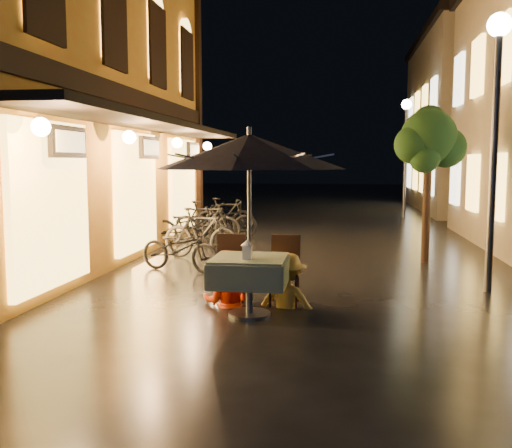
% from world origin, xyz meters
% --- Properties ---
extents(ground, '(90.00, 90.00, 0.00)m').
position_xyz_m(ground, '(0.00, 0.00, 0.00)').
color(ground, black).
rests_on(ground, ground).
extents(west_building, '(5.90, 11.40, 7.40)m').
position_xyz_m(west_building, '(-5.72, 4.00, 3.71)').
color(west_building, orange).
rests_on(west_building, ground).
extents(east_building_far, '(7.30, 10.30, 7.30)m').
position_xyz_m(east_building_far, '(7.49, 18.00, 3.66)').
color(east_building_far, '#B5A891').
rests_on(east_building_far, ground).
extents(street_tree, '(1.43, 1.20, 3.15)m').
position_xyz_m(street_tree, '(2.41, 4.51, 2.42)').
color(street_tree, black).
rests_on(street_tree, ground).
extents(streetlamp_near, '(0.36, 0.36, 4.23)m').
position_xyz_m(streetlamp_near, '(3.00, 2.00, 2.92)').
color(streetlamp_near, '#59595E').
rests_on(streetlamp_near, ground).
extents(streetlamp_far, '(0.36, 0.36, 4.23)m').
position_xyz_m(streetlamp_far, '(3.00, 14.00, 2.92)').
color(streetlamp_far, '#59595E').
rests_on(streetlamp_far, ground).
extents(cafe_table, '(0.99, 0.99, 0.78)m').
position_xyz_m(cafe_table, '(-0.47, 0.08, 0.59)').
color(cafe_table, '#59595E').
rests_on(cafe_table, ground).
extents(patio_umbrella, '(2.47, 2.47, 2.46)m').
position_xyz_m(patio_umbrella, '(-0.47, 0.08, 2.15)').
color(patio_umbrella, '#59595E').
rests_on(patio_umbrella, ground).
extents(cafe_chair_left, '(0.42, 0.42, 0.97)m').
position_xyz_m(cafe_chair_left, '(-0.87, 0.82, 0.54)').
color(cafe_chair_left, black).
rests_on(cafe_chair_left, ground).
extents(cafe_chair_right, '(0.42, 0.42, 0.97)m').
position_xyz_m(cafe_chair_right, '(-0.07, 0.82, 0.54)').
color(cafe_chair_right, black).
rests_on(cafe_chair_right, ground).
extents(table_lantern, '(0.16, 0.16, 0.25)m').
position_xyz_m(table_lantern, '(-0.47, -0.09, 0.92)').
color(table_lantern, white).
rests_on(table_lantern, cafe_table).
extents(person_orange, '(0.74, 0.58, 1.51)m').
position_xyz_m(person_orange, '(-0.88, 0.64, 0.75)').
color(person_orange, '#E83507').
rests_on(person_orange, ground).
extents(person_yellow, '(1.02, 0.69, 1.46)m').
position_xyz_m(person_yellow, '(-0.02, 0.64, 0.73)').
color(person_yellow, yellow).
rests_on(person_yellow, ground).
extents(bicycle_0, '(1.74, 1.04, 0.86)m').
position_xyz_m(bicycle_0, '(-2.22, 2.89, 0.43)').
color(bicycle_0, black).
rests_on(bicycle_0, ground).
extents(bicycle_1, '(1.85, 0.95, 1.07)m').
position_xyz_m(bicycle_1, '(-2.15, 4.27, 0.53)').
color(bicycle_1, black).
rests_on(bicycle_1, ground).
extents(bicycle_2, '(1.94, 0.79, 1.00)m').
position_xyz_m(bicycle_2, '(-2.84, 5.89, 0.50)').
color(bicycle_2, black).
rests_on(bicycle_2, ground).
extents(bicycle_3, '(1.78, 0.61, 1.05)m').
position_xyz_m(bicycle_3, '(-2.59, 6.61, 0.53)').
color(bicycle_3, black).
rests_on(bicycle_3, ground).
extents(bicycle_4, '(1.94, 0.90, 0.98)m').
position_xyz_m(bicycle_4, '(-2.38, 7.43, 0.49)').
color(bicycle_4, black).
rests_on(bicycle_4, ground).
extents(bicycle_5, '(1.73, 0.85, 1.00)m').
position_xyz_m(bicycle_5, '(-2.53, 8.68, 0.50)').
color(bicycle_5, black).
rests_on(bicycle_5, ground).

